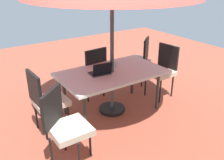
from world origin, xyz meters
TOP-DOWN VIEW (x-y plane):
  - ground_plane at (0.00, 0.00)m, footprint 10.00×10.00m
  - dining_table at (0.00, 0.00)m, footprint 1.71×1.01m
  - chair_northeast at (1.16, 0.73)m, footprint 0.58×0.59m
  - chair_southwest at (-1.13, -0.69)m, footprint 0.58×0.59m
  - chair_south at (0.01, -0.66)m, footprint 0.47×0.48m
  - chair_west at (-1.12, 0.02)m, footprint 0.48×0.47m
  - chair_east at (1.12, -0.03)m, footprint 0.47×0.46m
  - laptop at (0.21, -0.01)m, footprint 0.34×0.28m
  - cup at (-0.16, -0.15)m, footprint 0.08×0.08m

SIDE VIEW (x-z plane):
  - ground_plane at x=0.00m, z-range -0.02..0.00m
  - chair_northeast at x=1.16m, z-range 0.06..1.04m
  - chair_southwest at x=-1.13m, z-range 0.06..1.04m
  - chair_south at x=0.01m, z-range 0.06..1.04m
  - chair_west at x=-1.12m, z-range 0.06..1.04m
  - chair_east at x=1.12m, z-range 0.06..1.04m
  - dining_table at x=0.00m, z-range 0.31..1.04m
  - laptop at x=0.21m, z-range 0.67..0.88m
  - cup at x=-0.16m, z-range 0.73..0.84m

